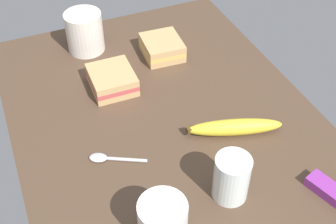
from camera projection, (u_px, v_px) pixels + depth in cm
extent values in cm
cube|color=#4C3828|center=(168.00, 126.00, 96.14)|extent=(90.00, 64.00, 2.00)
cylinder|color=silver|center=(85.00, 32.00, 111.81)|extent=(9.27, 9.27, 10.27)
cylinder|color=black|center=(82.00, 16.00, 108.64)|extent=(8.16, 8.16, 0.40)
cylinder|color=silver|center=(72.00, 20.00, 115.07)|extent=(2.27, 4.34, 1.20)
cylinder|color=white|center=(163.00, 223.00, 72.09)|extent=(8.14, 8.14, 8.94)
cylinder|color=brown|center=(162.00, 208.00, 69.38)|extent=(7.16, 7.16, 0.40)
cylinder|color=white|center=(158.00, 193.00, 75.78)|extent=(2.09, 3.85, 1.20)
cube|color=tan|center=(162.00, 52.00, 112.93)|extent=(10.86, 9.89, 1.60)
cube|color=#D8B259|center=(162.00, 47.00, 111.97)|extent=(10.86, 9.89, 1.20)
cube|color=tan|center=(162.00, 43.00, 111.02)|extent=(10.86, 9.89, 1.60)
cube|color=tan|center=(113.00, 85.00, 103.47)|extent=(11.05, 9.99, 1.60)
cube|color=#C14C4C|center=(112.00, 80.00, 102.52)|extent=(11.05, 9.99, 1.20)
cube|color=tan|center=(112.00, 75.00, 101.56)|extent=(11.05, 9.99, 1.60)
cylinder|color=silver|center=(231.00, 178.00, 78.65)|extent=(6.53, 6.53, 9.19)
cylinder|color=white|center=(231.00, 182.00, 79.53)|extent=(5.88, 5.88, 6.63)
ellipsoid|color=yellow|center=(235.00, 127.00, 91.87)|extent=(9.44, 19.98, 3.50)
cube|color=#4C3819|center=(189.00, 130.00, 91.27)|extent=(1.20, 1.20, 1.20)
ellipsoid|color=silver|center=(98.00, 158.00, 87.61)|extent=(3.80, 4.30, 0.80)
cylinder|color=silver|center=(127.00, 160.00, 87.30)|extent=(4.30, 7.35, 0.70)
cube|color=purple|center=(336.00, 195.00, 80.23)|extent=(11.96, 6.76, 2.00)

